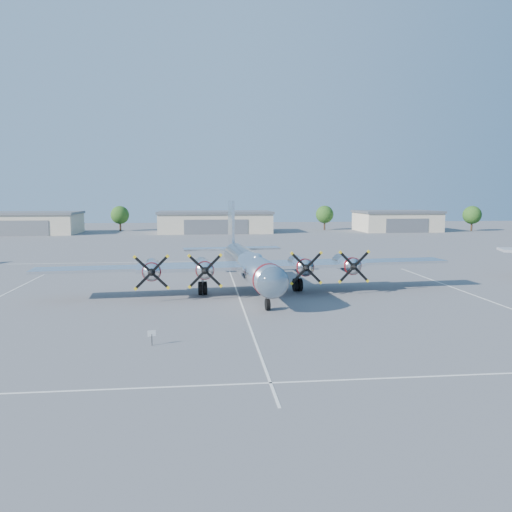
{
  "coord_description": "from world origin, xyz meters",
  "views": [
    {
      "loc": [
        -3.28,
        -45.66,
        9.26
      ],
      "look_at": [
        2.1,
        4.26,
        3.2
      ],
      "focal_mm": 35.0,
      "sensor_mm": 36.0,
      "label": 1
    }
  ],
  "objects": [
    {
      "name": "ground",
      "position": [
        0.0,
        0.0,
        0.0
      ],
      "size": [
        260.0,
        260.0,
        0.0
      ],
      "primitive_type": "plane",
      "color": "#5A5A5D",
      "rests_on": "ground"
    },
    {
      "name": "parking_lines",
      "position": [
        0.0,
        -1.75,
        0.01
      ],
      "size": [
        60.0,
        50.08,
        0.01
      ],
      "color": "silver",
      "rests_on": "ground"
    },
    {
      "name": "hangar_west",
      "position": [
        -45.0,
        81.96,
        2.71
      ],
      "size": [
        22.6,
        14.6,
        5.4
      ],
      "color": "#BCB196",
      "rests_on": "ground"
    },
    {
      "name": "hangar_center",
      "position": [
        0.0,
        81.96,
        2.71
      ],
      "size": [
        28.6,
        14.6,
        5.4
      ],
      "color": "#BCB196",
      "rests_on": "ground"
    },
    {
      "name": "hangar_east",
      "position": [
        48.0,
        81.96,
        2.71
      ],
      "size": [
        20.6,
        14.6,
        5.4
      ],
      "color": "#BCB196",
      "rests_on": "ground"
    },
    {
      "name": "tree_west",
      "position": [
        -25.0,
        90.0,
        4.22
      ],
      "size": [
        4.8,
        4.8,
        6.64
      ],
      "color": "#382619",
      "rests_on": "ground"
    },
    {
      "name": "tree_east",
      "position": [
        30.0,
        88.0,
        4.22
      ],
      "size": [
        4.8,
        4.8,
        6.64
      ],
      "color": "#382619",
      "rests_on": "ground"
    },
    {
      "name": "tree_far_east",
      "position": [
        68.0,
        80.0,
        4.22
      ],
      "size": [
        4.8,
        4.8,
        6.64
      ],
      "color": "#382619",
      "rests_on": "ground"
    },
    {
      "name": "main_bomber_b29",
      "position": [
        1.15,
        2.97,
        0.0
      ],
      "size": [
        41.48,
        30.11,
        8.71
      ],
      "primitive_type": null,
      "rotation": [
        0.0,
        0.0,
        0.08
      ],
      "color": "silver",
      "rests_on": "ground"
    },
    {
      "name": "info_placard",
      "position": [
        -6.49,
        -14.98,
        0.67
      ],
      "size": [
        0.5,
        0.13,
        0.95
      ],
      "rotation": [
        0.0,
        0.0,
        0.19
      ],
      "color": "black",
      "rests_on": "ground"
    }
  ]
}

